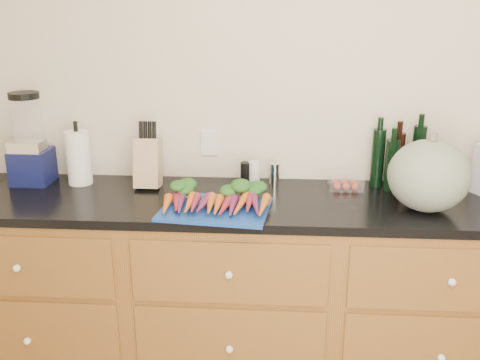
# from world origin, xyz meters

# --- Properties ---
(wall_back) EXTENTS (4.10, 0.05, 2.60)m
(wall_back) POSITION_xyz_m (0.00, 1.62, 1.30)
(wall_back) COLOR beige
(wall_back) RESTS_ON ground
(cabinets) EXTENTS (3.60, 0.64, 0.90)m
(cabinets) POSITION_xyz_m (0.00, 1.30, 0.45)
(cabinets) COLOR brown
(cabinets) RESTS_ON ground
(countertop) EXTENTS (3.64, 0.62, 0.04)m
(countertop) POSITION_xyz_m (0.00, 1.30, 0.92)
(countertop) COLOR black
(countertop) RESTS_ON cabinets
(cutting_board) EXTENTS (0.49, 0.39, 0.01)m
(cutting_board) POSITION_xyz_m (-0.52, 1.14, 0.95)
(cutting_board) COLOR #133C95
(cutting_board) RESTS_ON countertop
(carrots) EXTENTS (0.45, 0.31, 0.06)m
(carrots) POSITION_xyz_m (-0.52, 1.18, 0.98)
(carrots) COLOR #D15E18
(carrots) RESTS_ON cutting_board
(squash) EXTENTS (0.34, 0.34, 0.31)m
(squash) POSITION_xyz_m (0.38, 1.21, 1.09)
(squash) COLOR slate
(squash) RESTS_ON countertop
(blender_appliance) EXTENTS (0.18, 0.18, 0.45)m
(blender_appliance) POSITION_xyz_m (-1.46, 1.46, 1.14)
(blender_appliance) COLOR #0F1447
(blender_appliance) RESTS_ON countertop
(paper_towel) EXTENTS (0.12, 0.12, 0.26)m
(paper_towel) POSITION_xyz_m (-1.22, 1.46, 1.07)
(paper_towel) COLOR white
(paper_towel) RESTS_ON countertop
(knife_block) EXTENTS (0.12, 0.12, 0.23)m
(knife_block) POSITION_xyz_m (-0.88, 1.44, 1.06)
(knife_block) COLOR tan
(knife_block) RESTS_ON countertop
(grinder_salt) EXTENTS (0.05, 0.05, 0.12)m
(grinder_salt) POSITION_xyz_m (-0.37, 1.48, 1.00)
(grinder_salt) COLOR silver
(grinder_salt) RESTS_ON countertop
(grinder_pepper) EXTENTS (0.05, 0.05, 0.12)m
(grinder_pepper) POSITION_xyz_m (-0.41, 1.48, 1.00)
(grinder_pepper) COLOR black
(grinder_pepper) RESTS_ON countertop
(canister_chrome) EXTENTS (0.05, 0.05, 0.12)m
(canister_chrome) POSITION_xyz_m (-0.27, 1.48, 1.00)
(canister_chrome) COLOR white
(canister_chrome) RESTS_ON countertop
(tomato_box) EXTENTS (0.16, 0.13, 0.07)m
(tomato_box) POSITION_xyz_m (0.07, 1.47, 0.98)
(tomato_box) COLOR white
(tomato_box) RESTS_ON countertop
(bottles) EXTENTS (0.25, 0.13, 0.30)m
(bottles) POSITION_xyz_m (0.31, 1.51, 1.08)
(bottles) COLOR black
(bottles) RESTS_ON countertop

